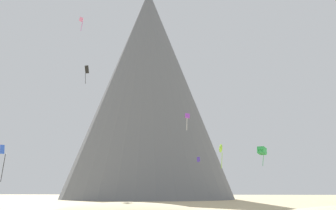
{
  "coord_description": "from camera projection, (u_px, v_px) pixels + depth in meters",
  "views": [
    {
      "loc": [
        9.54,
        -34.27,
        2.96
      ],
      "look_at": [
        -0.12,
        46.13,
        17.88
      ],
      "focal_mm": 48.71,
      "sensor_mm": 36.0,
      "label": 1
    }
  ],
  "objects": [
    {
      "name": "rock_massif",
      "position": [
        144.0,
        98.0,
        136.81
      ],
      "size": [
        71.27,
        71.27,
        64.69
      ],
      "color": "slate",
      "rests_on": "ground_plane"
    },
    {
      "name": "kite_indigo_low",
      "position": [
        198.0,
        159.0,
        93.16
      ],
      "size": [
        0.71,
        0.46,
        1.08
      ],
      "rotation": [
        0.0,
        0.0,
        5.01
      ],
      "color": "#5138B2"
    },
    {
      "name": "kite_pink_high",
      "position": [
        81.0,
        21.0,
        98.44
      ],
      "size": [
        0.83,
        0.61,
        3.24
      ],
      "rotation": [
        0.0,
        0.0,
        3.08
      ],
      "color": "pink"
    },
    {
      "name": "kite_lime_low",
      "position": [
        220.0,
        149.0,
        68.67
      ],
      "size": [
        0.83,
        1.32,
        3.68
      ],
      "rotation": [
        0.0,
        0.0,
        5.11
      ],
      "color": "#8CD133"
    },
    {
      "name": "kite_black_mid",
      "position": [
        87.0,
        71.0,
        88.49
      ],
      "size": [
        0.75,
        0.66,
        3.66
      ],
      "rotation": [
        0.0,
        0.0,
        2.5
      ],
      "color": "black"
    },
    {
      "name": "kite_violet_mid",
      "position": [
        187.0,
        116.0,
        79.32
      ],
      "size": [
        0.91,
        0.88,
        2.95
      ],
      "rotation": [
        0.0,
        0.0,
        4.83
      ],
      "color": "purple"
    },
    {
      "name": "kite_green_low",
      "position": [
        262.0,
        151.0,
        74.95
      ],
      "size": [
        1.67,
        1.71,
        3.18
      ],
      "rotation": [
        0.0,
        0.0,
        2.62
      ],
      "color": "green"
    },
    {
      "name": "kite_blue_low",
      "position": [
        3.0,
        156.0,
        59.49
      ],
      "size": [
        0.79,
        0.62,
        4.84
      ],
      "rotation": [
        0.0,
        0.0,
        3.36
      ],
      "color": "blue"
    }
  ]
}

